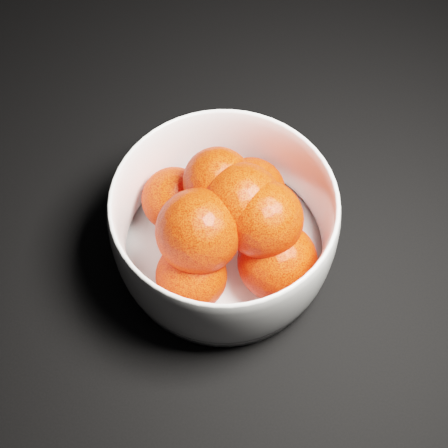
{
  "coord_description": "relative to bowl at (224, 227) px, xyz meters",
  "views": [
    {
      "loc": [
        -0.21,
        -0.3,
        0.58
      ],
      "look_at": [
        -0.24,
        0.0,
        0.06
      ],
      "focal_mm": 50.0,
      "sensor_mm": 36.0,
      "label": 1
    }
  ],
  "objects": [
    {
      "name": "bowl",
      "position": [
        0.0,
        0.0,
        0.0
      ],
      "size": [
        0.22,
        0.22,
        0.11
      ],
      "rotation": [
        0.0,
        0.0,
        0.04
      ],
      "color": "white",
      "rests_on": "ground"
    },
    {
      "name": "orange_pile",
      "position": [
        0.01,
        -0.0,
        0.02
      ],
      "size": [
        0.18,
        0.17,
        0.12
      ],
      "color": "red",
      "rests_on": "bowl"
    }
  ]
}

